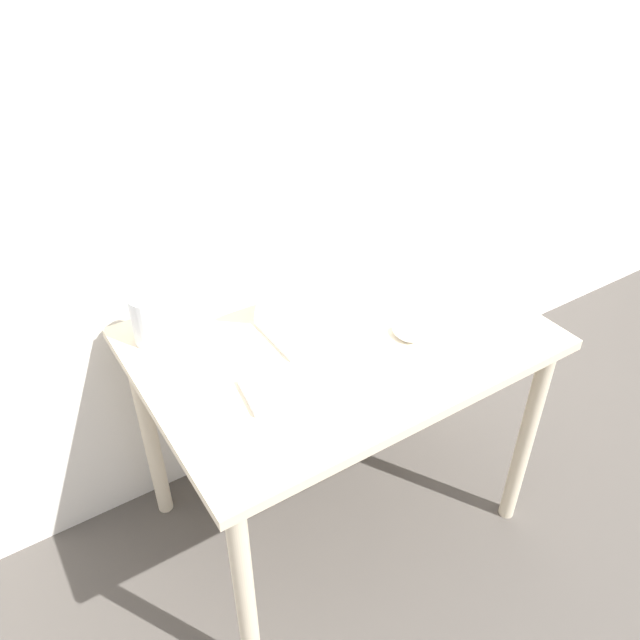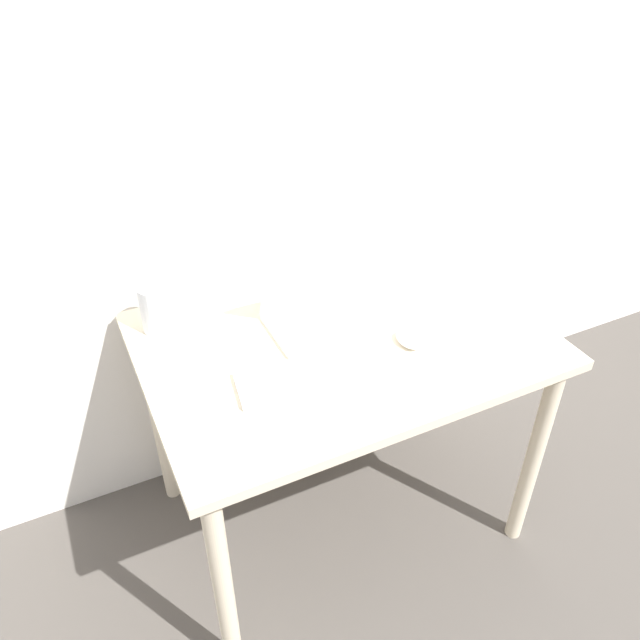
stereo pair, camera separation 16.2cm
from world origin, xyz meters
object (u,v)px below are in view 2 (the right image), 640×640
Objects in this scene: mouse at (408,339)px; vase at (160,298)px; keyboard at (318,375)px; laptop at (318,307)px.

vase reaches higher than mouse.
mouse is (0.28, 0.02, 0.01)m from keyboard.
laptop is 0.44m from vase.
mouse is 0.69m from vase.
vase is (-0.58, 0.36, 0.08)m from mouse.
keyboard is 0.28m from mouse.
keyboard is at bearing -175.45° from mouse.
laptop is at bearing 64.56° from keyboard.
keyboard is 4.73× the size of mouse.
vase is at bearing 127.50° from keyboard.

